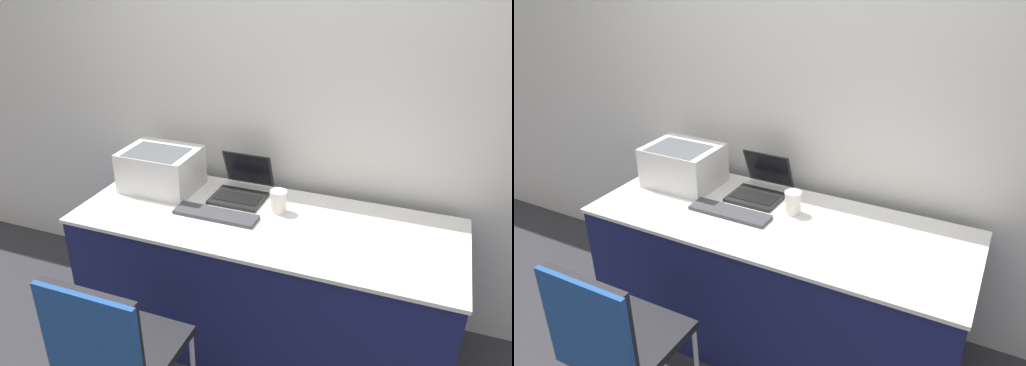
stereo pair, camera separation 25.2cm
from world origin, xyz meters
TOP-DOWN VIEW (x-y plane):
  - wall_back at (0.00, 0.85)m, footprint 8.00×0.05m
  - table at (0.00, 0.37)m, footprint 1.97×0.76m
  - printer at (-0.68, 0.50)m, footprint 0.41×0.33m
  - laptop_left at (-0.21, 0.58)m, footprint 0.29×0.31m
  - external_keyboard at (-0.25, 0.31)m, footprint 0.45×0.12m
  - coffee_cup at (0.04, 0.47)m, footprint 0.09×0.09m
  - chair at (-0.35, -0.50)m, footprint 0.44×0.44m

SIDE VIEW (x-z plane):
  - table at x=0.00m, z-range 0.00..0.76m
  - chair at x=-0.35m, z-range 0.11..1.01m
  - external_keyboard at x=-0.25m, z-range 0.76..0.78m
  - laptop_left at x=-0.21m, z-range 0.70..0.93m
  - coffee_cup at x=0.04m, z-range 0.76..0.89m
  - printer at x=-0.68m, z-range 0.77..1.01m
  - wall_back at x=0.00m, z-range 0.00..2.60m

